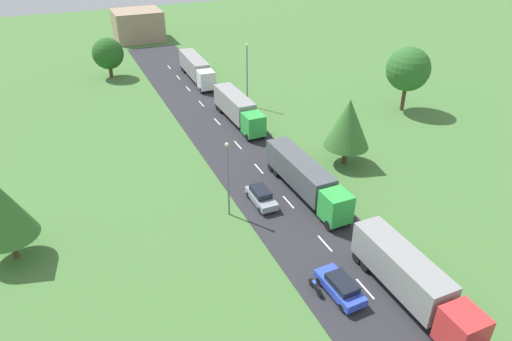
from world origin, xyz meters
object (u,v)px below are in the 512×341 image
at_px(car_second, 340,286).
at_px(truck_fourth, 196,68).
at_px(tree_birch, 108,54).
at_px(tree_oak, 1,209).
at_px(tree_ash, 408,69).
at_px(tree_elm, 348,123).
at_px(motorcycle_courier, 315,286).
at_px(distant_building, 138,25).
at_px(lamppost_second, 228,176).
at_px(truck_third, 238,108).
at_px(car_third, 261,196).
at_px(truck_lead, 412,279).
at_px(lamppost_third, 247,72).
at_px(truck_second, 305,177).

bearing_deg(car_second, truck_fourth, 84.81).
bearing_deg(tree_birch, tree_oak, -107.89).
bearing_deg(car_second, tree_birch, 97.93).
height_order(tree_oak, tree_ash, tree_ash).
relative_size(car_second, tree_elm, 0.58).
distance_m(motorcycle_courier, distant_building, 83.36).
bearing_deg(lamppost_second, motorcycle_courier, -78.62).
bearing_deg(distant_building, tree_ash, -64.04).
bearing_deg(truck_third, tree_elm, -65.51).
bearing_deg(lamppost_second, car_second, -73.22).
distance_m(car_third, distant_building, 70.40).
height_order(car_third, tree_elm, tree_elm).
height_order(truck_third, tree_birch, tree_birch).
height_order(car_second, lamppost_second, lamppost_second).
bearing_deg(car_second, truck_lead, -29.91).
bearing_deg(tree_oak, car_second, -32.72).
bearing_deg(truck_lead, lamppost_second, 117.96).
relative_size(lamppost_second, tree_birch, 1.15).
relative_size(car_third, tree_elm, 0.56).
relative_size(tree_birch, tree_elm, 0.86).
relative_size(truck_lead, tree_elm, 1.54).
relative_size(lamppost_third, tree_elm, 1.17).
bearing_deg(truck_third, tree_oak, -146.15).
distance_m(car_second, motorcycle_courier, 1.93).
distance_m(motorcycle_courier, tree_oak, 25.97).
distance_m(truck_fourth, distant_building, 31.68).
bearing_deg(tree_ash, tree_elm, -148.10).
bearing_deg(car_second, truck_third, 81.90).
bearing_deg(lamppost_third, lamppost_second, -116.16).
xyz_separation_m(tree_ash, distant_building, (-27.32, 56.11, -3.00)).
bearing_deg(truck_third, truck_second, -91.03).
bearing_deg(truck_second, tree_elm, 28.71).
distance_m(lamppost_second, tree_elm, 16.59).
distance_m(truck_fourth, lamppost_second, 40.40).
distance_m(truck_second, distant_building, 70.65).
bearing_deg(distant_building, lamppost_second, -94.29).
bearing_deg(tree_elm, car_second, -123.68).
bearing_deg(lamppost_second, tree_birch, 95.28).
bearing_deg(car_second, tree_oak, 147.28).
relative_size(truck_lead, tree_ash, 1.33).
xyz_separation_m(truck_fourth, motorcycle_courier, (-6.38, -51.80, -1.64)).
xyz_separation_m(truck_lead, truck_fourth, (0.34, 55.44, 0.04)).
xyz_separation_m(truck_third, car_third, (-5.21, -19.56, -1.28)).
relative_size(car_second, motorcycle_courier, 2.39).
bearing_deg(car_second, truck_second, 72.22).
distance_m(tree_birch, distant_building, 25.83).
xyz_separation_m(truck_third, lamppost_third, (3.62, 5.37, 2.96)).
bearing_deg(lamppost_third, tree_elm, -80.51).
bearing_deg(tree_oak, truck_lead, -32.28).
relative_size(car_second, tree_ash, 0.50).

